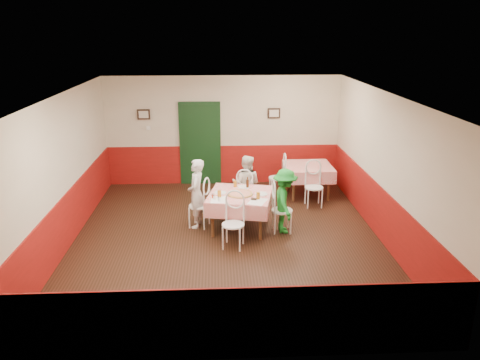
{
  "coord_description": "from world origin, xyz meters",
  "views": [
    {
      "loc": [
        -0.18,
        -8.35,
        3.94
      ],
      "look_at": [
        0.28,
        0.46,
        1.05
      ],
      "focal_mm": 35.0,
      "sensor_mm": 36.0,
      "label": 1
    }
  ],
  "objects_px": {
    "glass_c": "(235,184)",
    "diner_far": "(246,184)",
    "main_table": "(240,212)",
    "second_table": "(308,180)",
    "chair_right": "(282,210)",
    "chair_left": "(199,206)",
    "pizza": "(240,194)",
    "chair_near": "(233,225)",
    "glass_b": "(258,196)",
    "chair_second_a": "(277,178)",
    "chair_second_b": "(314,188)",
    "wallet": "(254,199)",
    "diner_right": "(285,201)",
    "diner_left": "(196,193)",
    "beer_bottle": "(247,183)",
    "chair_far": "(246,194)",
    "glass_a": "(219,194)"
  },
  "relations": [
    {
      "from": "glass_b",
      "to": "diner_right",
      "type": "bearing_deg",
      "value": 13.9
    },
    {
      "from": "main_table",
      "to": "second_table",
      "type": "height_order",
      "value": "same"
    },
    {
      "from": "chair_second_a",
      "to": "pizza",
      "type": "distance_m",
      "value": 2.25
    },
    {
      "from": "glass_c",
      "to": "chair_near",
      "type": "bearing_deg",
      "value": -94.11
    },
    {
      "from": "chair_second_a",
      "to": "second_table",
      "type": "bearing_deg",
      "value": 89.6
    },
    {
      "from": "pizza",
      "to": "glass_c",
      "type": "height_order",
      "value": "glass_c"
    },
    {
      "from": "glass_c",
      "to": "diner_left",
      "type": "xyz_separation_m",
      "value": [
        -0.8,
        -0.25,
        -0.11
      ]
    },
    {
      "from": "diner_left",
      "to": "diner_right",
      "type": "relative_size",
      "value": 1.09
    },
    {
      "from": "chair_left",
      "to": "glass_c",
      "type": "xyz_separation_m",
      "value": [
        0.75,
        0.26,
        0.37
      ]
    },
    {
      "from": "wallet",
      "to": "glass_a",
      "type": "bearing_deg",
      "value": 177.42
    },
    {
      "from": "chair_right",
      "to": "beer_bottle",
      "type": "xyz_separation_m",
      "value": [
        -0.66,
        0.53,
        0.42
      ]
    },
    {
      "from": "second_table",
      "to": "diner_right",
      "type": "bearing_deg",
      "value": -112.46
    },
    {
      "from": "chair_left",
      "to": "beer_bottle",
      "type": "xyz_separation_m",
      "value": [
        1.01,
        0.18,
        0.42
      ]
    },
    {
      "from": "diner_left",
      "to": "chair_near",
      "type": "bearing_deg",
      "value": 41.46
    },
    {
      "from": "glass_a",
      "to": "glass_b",
      "type": "relative_size",
      "value": 1.0
    },
    {
      "from": "chair_far",
      "to": "chair_near",
      "type": "height_order",
      "value": "same"
    },
    {
      "from": "beer_bottle",
      "to": "diner_far",
      "type": "bearing_deg",
      "value": 89.17
    },
    {
      "from": "chair_right",
      "to": "chair_second_a",
      "type": "distance_m",
      "value": 2.12
    },
    {
      "from": "pizza",
      "to": "diner_far",
      "type": "distance_m",
      "value": 0.95
    },
    {
      "from": "chair_right",
      "to": "wallet",
      "type": "distance_m",
      "value": 0.69
    },
    {
      "from": "chair_left",
      "to": "glass_c",
      "type": "bearing_deg",
      "value": 127.74
    },
    {
      "from": "pizza",
      "to": "wallet",
      "type": "height_order",
      "value": "pizza"
    },
    {
      "from": "chair_right",
      "to": "chair_left",
      "type": "bearing_deg",
      "value": 78.28
    },
    {
      "from": "wallet",
      "to": "beer_bottle",
      "type": "bearing_deg",
      "value": 107.86
    },
    {
      "from": "diner_far",
      "to": "second_table",
      "type": "bearing_deg",
      "value": -131.13
    },
    {
      "from": "chair_second_a",
      "to": "pizza",
      "type": "height_order",
      "value": "chair_second_a"
    },
    {
      "from": "second_table",
      "to": "diner_far",
      "type": "height_order",
      "value": "diner_far"
    },
    {
      "from": "chair_right",
      "to": "chair_far",
      "type": "bearing_deg",
      "value": 33.28
    },
    {
      "from": "glass_c",
      "to": "diner_far",
      "type": "bearing_deg",
      "value": 59.65
    },
    {
      "from": "chair_left",
      "to": "chair_second_b",
      "type": "relative_size",
      "value": 1.0
    },
    {
      "from": "chair_right",
      "to": "wallet",
      "type": "relative_size",
      "value": 8.18
    },
    {
      "from": "glass_a",
      "to": "glass_b",
      "type": "bearing_deg",
      "value": -10.49
    },
    {
      "from": "pizza",
      "to": "diner_left",
      "type": "distance_m",
      "value": 0.91
    },
    {
      "from": "pizza",
      "to": "glass_b",
      "type": "bearing_deg",
      "value": -39.01
    },
    {
      "from": "chair_far",
      "to": "glass_b",
      "type": "height_order",
      "value": "chair_far"
    },
    {
      "from": "chair_right",
      "to": "chair_second_b",
      "type": "xyz_separation_m",
      "value": [
        0.93,
        1.36,
        0.0
      ]
    },
    {
      "from": "second_table",
      "to": "pizza",
      "type": "distance_m",
      "value": 2.68
    },
    {
      "from": "chair_near",
      "to": "pizza",
      "type": "relative_size",
      "value": 1.8
    },
    {
      "from": "chair_second_b",
      "to": "diner_left",
      "type": "distance_m",
      "value": 2.84
    },
    {
      "from": "glass_b",
      "to": "chair_second_b",
      "type": "bearing_deg",
      "value": 46.66
    },
    {
      "from": "wallet",
      "to": "diner_right",
      "type": "bearing_deg",
      "value": 26.22
    },
    {
      "from": "main_table",
      "to": "chair_right",
      "type": "bearing_deg",
      "value": -11.63
    },
    {
      "from": "chair_near",
      "to": "glass_b",
      "type": "height_order",
      "value": "chair_near"
    },
    {
      "from": "main_table",
      "to": "glass_b",
      "type": "relative_size",
      "value": 9.09
    },
    {
      "from": "chair_second_a",
      "to": "chair_second_b",
      "type": "bearing_deg",
      "value": 44.6
    },
    {
      "from": "chair_near",
      "to": "diner_far",
      "type": "height_order",
      "value": "diner_far"
    },
    {
      "from": "chair_far",
      "to": "diner_left",
      "type": "distance_m",
      "value": 1.27
    },
    {
      "from": "chair_left",
      "to": "glass_c",
      "type": "relative_size",
      "value": 6.93
    },
    {
      "from": "chair_left",
      "to": "chair_second_b",
      "type": "bearing_deg",
      "value": 129.97
    },
    {
      "from": "diner_left",
      "to": "diner_far",
      "type": "bearing_deg",
      "value": 129.82
    }
  ]
}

